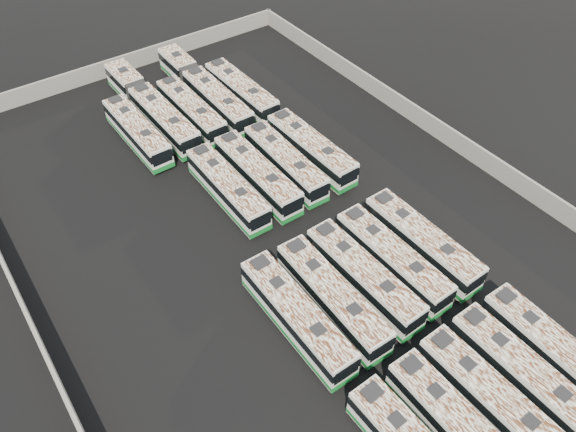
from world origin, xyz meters
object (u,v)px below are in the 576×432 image
(bus_midfront_right, at_px, (392,259))
(bus_midfront_left, at_px, (332,297))
(bus_midback_right, at_px, (285,163))
(bus_midback_far_right, at_px, (311,149))
(bus_front_left, at_px, (461,431))
(bus_back_left, at_px, (151,106))
(bus_front_far_right, at_px, (554,353))
(bus_back_far_right, at_px, (241,92))
(bus_midfront_far_right, at_px, (422,242))
(bus_back_center, at_px, (191,111))
(bus_front_center, at_px, (493,402))
(bus_back_right, at_px, (204,89))
(bus_midback_left, at_px, (228,188))
(bus_midfront_far_left, at_px, (297,316))
(bus_midback_center, at_px, (257,175))
(bus_midfront_center, at_px, (363,277))
(bus_front_right, at_px, (524,376))
(bus_back_far_left, at_px, (137,132))

(bus_midfront_right, bearing_deg, bus_midfront_left, -179.09)
(bus_midback_right, xyz_separation_m, bus_midback_far_right, (3.42, 0.18, 0.04))
(bus_front_left, xyz_separation_m, bus_back_left, (-0.05, 46.45, 0.05))
(bus_front_far_right, relative_size, bus_back_far_right, 0.98)
(bus_midfront_far_right, height_order, bus_back_center, bus_midfront_far_right)
(bus_midback_right, distance_m, bus_back_center, 14.02)
(bus_midback_far_right, bearing_deg, bus_back_center, 115.42)
(bus_front_center, height_order, bus_midfront_right, bus_front_center)
(bus_midback_right, xyz_separation_m, bus_back_right, (0.04, 16.74, 0.04))
(bus_back_right, bearing_deg, bus_front_far_right, -85.23)
(bus_midfront_right, relative_size, bus_midback_right, 1.01)
(bus_midback_left, relative_size, bus_back_left, 0.62)
(bus_midfront_far_left, distance_m, bus_midfront_left, 3.39)
(bus_midfront_left, bearing_deg, bus_midback_center, 79.48)
(bus_midfront_center, height_order, bus_midback_right, bus_midfront_center)
(bus_midfront_far_left, bearing_deg, bus_back_right, 73.06)
(bus_midfront_left, xyz_separation_m, bus_midfront_far_right, (10.12, 0.11, -0.00))
(bus_front_left, xyz_separation_m, bus_midfront_far_left, (-3.49, 13.65, 0.05))
(bus_front_right, distance_m, bus_midfront_right, 13.57)
(bus_midfront_center, bearing_deg, bus_midback_left, 100.93)
(bus_midback_left, height_order, bus_back_far_right, bus_back_far_right)
(bus_midfront_left, distance_m, bus_back_right, 33.42)
(bus_midfront_center, distance_m, bus_midback_far_right, 17.38)
(bus_midfront_center, bearing_deg, bus_front_right, -77.03)
(bus_midfront_left, distance_m, bus_midback_left, 16.08)
(bus_back_right, bearing_deg, bus_back_left, 178.46)
(bus_midback_right, relative_size, bus_back_left, 0.62)
(bus_front_far_right, height_order, bus_back_right, bus_back_right)
(bus_front_right, xyz_separation_m, bus_back_left, (-6.77, 46.33, 0.03))
(bus_midback_far_right, bearing_deg, bus_midback_right, -178.26)
(bus_midback_far_right, distance_m, bus_back_right, 16.90)
(bus_back_right, bearing_deg, bus_midfront_far_left, -106.78)
(bus_front_center, height_order, bus_midback_far_right, bus_midback_far_right)
(bus_back_center, bearing_deg, bus_midfront_right, -83.99)
(bus_front_left, xyz_separation_m, bus_midback_right, (6.64, 29.46, -0.01))
(bus_midfront_center, bearing_deg, bus_back_far_right, 76.08)
(bus_midfront_center, xyz_separation_m, bus_back_right, (3.38, 32.58, 0.01))
(bus_midfront_far_right, bearing_deg, bus_front_left, -127.17)
(bus_front_left, bearing_deg, bus_front_far_right, 0.67)
(bus_front_left, distance_m, bus_midback_right, 30.20)
(bus_front_center, height_order, bus_back_center, bus_front_center)
(bus_front_left, relative_size, bus_midfront_center, 0.98)
(bus_front_left, bearing_deg, bus_midback_far_right, 71.51)
(bus_midfront_far_left, bearing_deg, bus_midfront_far_right, 0.18)
(bus_midback_right, bearing_deg, bus_back_left, 112.78)
(bus_front_center, distance_m, bus_midback_center, 29.34)
(bus_midback_far_right, bearing_deg, bus_midback_left, 179.20)
(bus_midfront_far_left, height_order, bus_back_far_left, bus_midfront_far_left)
(bus_midfront_right, height_order, bus_midback_left, bus_midfront_right)
(bus_midback_center, bearing_deg, bus_back_center, 89.72)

